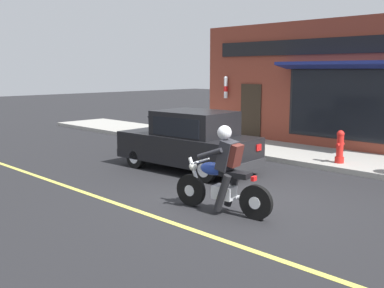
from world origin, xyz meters
name	(u,v)px	position (x,y,z in m)	size (l,w,h in m)	color
ground_plane	(236,201)	(0.00, 0.00, 0.00)	(80.00, 80.00, 0.00)	black
sidewalk_curb	(263,148)	(5.09, 3.00, 0.07)	(2.60, 22.00, 0.14)	#9E9B93
lane_stripe	(77,190)	(-1.80, 3.00, 0.00)	(0.12, 19.80, 0.01)	#D1C64C
storefront_building	(318,85)	(6.62, 1.95, 2.11)	(1.25, 9.13, 4.20)	brown
motorcycle_with_rider	(223,177)	(-0.74, -0.29, 0.68)	(0.67, 2.01, 1.62)	black
car_hatchback	(189,141)	(1.34, 2.65, 0.77)	(1.88, 3.88, 1.57)	black
fire_hydrant	(340,147)	(4.36, -0.02, 0.57)	(0.36, 0.24, 0.88)	red
traffic_cone	(187,131)	(4.44, 5.86, 0.43)	(0.36, 0.36, 0.60)	black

